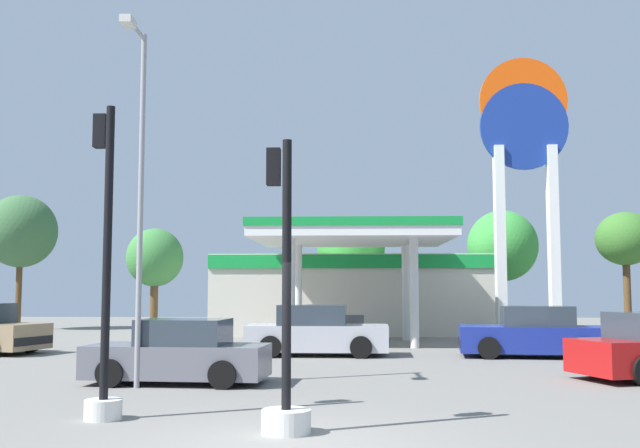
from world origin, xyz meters
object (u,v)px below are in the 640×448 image
at_px(car_2, 533,334).
at_px(tree_4, 625,240).
at_px(car_1, 317,332).
at_px(traffic_signal_1, 285,351).
at_px(corner_streetlamp, 139,173).
at_px(tree_1, 155,258).
at_px(tree_0, 21,232).
at_px(traffic_signal_0, 105,308).
at_px(car_0, 179,354).
at_px(tree_2, 351,249).
at_px(tree_3, 503,246).
at_px(station_pole_sign, 525,160).

height_order(car_2, tree_4, tree_4).
bearing_deg(car_1, traffic_signal_1, -89.67).
bearing_deg(corner_streetlamp, tree_1, 103.96).
bearing_deg(tree_0, tree_1, -4.32).
bearing_deg(traffic_signal_0, corner_streetlamp, 98.38).
relative_size(car_0, tree_2, 0.69).
bearing_deg(tree_1, car_2, -41.74).
bearing_deg(car_2, traffic_signal_1, -118.48).
xyz_separation_m(car_0, traffic_signal_0, (-0.19, -4.54, 1.14)).
bearing_deg(tree_0, tree_4, -1.31).
bearing_deg(tree_1, tree_3, 7.20).
distance_m(car_1, tree_1, 16.49).
distance_m(car_0, corner_streetlamp, 4.13).
xyz_separation_m(car_0, corner_streetlamp, (-0.72, -0.94, 3.95)).
bearing_deg(traffic_signal_1, traffic_signal_0, 161.49).
xyz_separation_m(tree_0, tree_3, (25.38, 1.74, -0.72)).
height_order(car_1, tree_0, tree_0).
distance_m(station_pole_sign, car_0, 19.70).
bearing_deg(traffic_signal_0, tree_2, 81.40).
relative_size(car_0, car_1, 0.91).
distance_m(car_0, tree_2, 23.45).
height_order(car_0, tree_1, tree_1).
height_order(tree_3, corner_streetlamp, corner_streetlamp).
xyz_separation_m(station_pole_sign, tree_4, (6.27, 5.86, -3.00)).
xyz_separation_m(car_2, tree_2, (-5.57, 16.13, 3.54)).
xyz_separation_m(traffic_signal_0, tree_4, (17.77, 24.99, 2.76)).
bearing_deg(corner_streetlamp, traffic_signal_1, -52.17).
relative_size(station_pole_sign, tree_2, 2.02).
bearing_deg(tree_2, corner_streetlamp, -101.12).
bearing_deg(car_1, car_2, -2.78).
bearing_deg(tree_2, car_1, -94.19).
bearing_deg(traffic_signal_1, car_0, 117.24).
xyz_separation_m(station_pole_sign, car_0, (-11.31, -14.59, -6.90)).
relative_size(tree_0, tree_1, 1.35).
distance_m(car_2, tree_0, 27.41).
relative_size(car_1, tree_1, 0.87).
height_order(car_2, traffic_signal_1, traffic_signal_1).
xyz_separation_m(tree_0, tree_2, (17.30, 1.67, -0.84)).
relative_size(car_2, traffic_signal_0, 0.90).
bearing_deg(tree_4, tree_1, 179.61).
xyz_separation_m(station_pole_sign, corner_streetlamp, (-12.03, -15.53, -2.95)).
bearing_deg(tree_1, tree_2, 12.49).
bearing_deg(tree_0, car_0, -57.74).
bearing_deg(tree_1, corner_streetlamp, -76.04).
relative_size(car_1, tree_4, 0.76).
xyz_separation_m(car_2, tree_3, (2.51, 16.20, 3.66)).
distance_m(tree_0, tree_2, 17.40).
distance_m(car_0, tree_3, 26.13).
distance_m(tree_3, corner_streetlamp, 27.04).
relative_size(tree_2, tree_3, 0.94).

